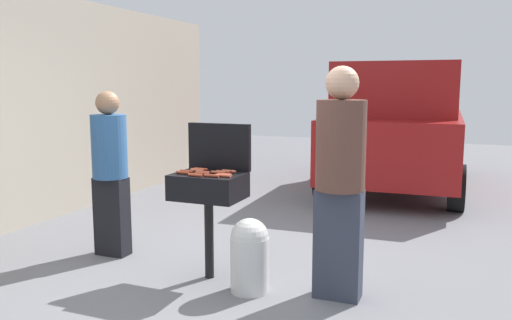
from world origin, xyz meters
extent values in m
plane|color=slate|center=(0.00, 0.00, 0.00)|extent=(24.00, 24.00, 0.00)
cube|color=#B2A893|center=(-2.97, 1.00, 1.41)|extent=(0.24, 8.00, 2.81)
cylinder|color=black|center=(-0.06, -0.07, 0.36)|extent=(0.08, 0.08, 0.71)
cube|color=black|center=(-0.06, -0.07, 0.82)|extent=(0.60, 0.44, 0.22)
cube|color=black|center=(-0.06, 0.15, 1.14)|extent=(0.60, 0.05, 0.42)
cylinder|color=#B74C33|center=(-0.21, 0.02, 0.95)|extent=(0.13, 0.03, 0.03)
cylinder|color=#AD4228|center=(-0.08, -0.14, 0.95)|extent=(0.13, 0.03, 0.03)
cylinder|color=#C6593D|center=(0.08, 0.05, 0.95)|extent=(0.13, 0.03, 0.03)
cylinder|color=#B74C33|center=(-0.10, -0.09, 0.95)|extent=(0.13, 0.03, 0.03)
cylinder|color=#AD4228|center=(-0.25, -0.16, 0.95)|extent=(0.13, 0.03, 0.03)
cylinder|color=#AD4228|center=(-0.20, 0.06, 0.95)|extent=(0.13, 0.03, 0.03)
cylinder|color=#AD4228|center=(-0.10, -0.23, 0.95)|extent=(0.13, 0.03, 0.03)
cylinder|color=#AD4228|center=(0.05, 0.00, 0.95)|extent=(0.13, 0.04, 0.03)
cylinder|color=#C6593D|center=(-0.20, -0.02, 0.95)|extent=(0.13, 0.04, 0.03)
cylinder|color=#AD4228|center=(0.04, -0.21, 0.95)|extent=(0.13, 0.03, 0.03)
cylinder|color=#B74C33|center=(0.02, -0.04, 0.95)|extent=(0.13, 0.04, 0.03)
cylinder|color=#B74C33|center=(0.12, -0.13, 0.95)|extent=(0.13, 0.03, 0.03)
cylinder|color=#C6593D|center=(0.13, -0.17, 0.95)|extent=(0.13, 0.03, 0.03)
cylinder|color=#AD4228|center=(-0.26, -0.10, 0.95)|extent=(0.13, 0.04, 0.03)
cylinder|color=silver|center=(0.39, -0.22, 0.23)|extent=(0.32, 0.32, 0.46)
sphere|color=silver|center=(0.39, -0.22, 0.46)|extent=(0.31, 0.31, 0.31)
cube|color=black|center=(-1.25, 0.13, 0.39)|extent=(0.33, 0.18, 0.79)
cylinder|color=#2D598C|center=(-1.25, 0.13, 1.10)|extent=(0.34, 0.34, 0.62)
sphere|color=#936B4C|center=(-1.25, 0.13, 1.52)|extent=(0.23, 0.23, 0.23)
cube|color=#333847|center=(1.09, -0.06, 0.44)|extent=(0.37, 0.20, 0.88)
cylinder|color=brown|center=(1.09, -0.06, 1.23)|extent=(0.39, 0.39, 0.70)
sphere|color=tan|center=(1.09, -0.06, 1.71)|extent=(0.26, 0.26, 0.26)
cube|color=maroon|center=(0.95, 4.87, 0.77)|extent=(2.04, 4.46, 0.90)
cube|color=maroon|center=(0.96, 4.67, 1.62)|extent=(1.84, 2.66, 0.80)
cylinder|color=black|center=(1.90, 3.36, 0.32)|extent=(0.24, 0.65, 0.64)
cylinder|color=black|center=(0.10, 3.31, 0.32)|extent=(0.24, 0.65, 0.64)
cylinder|color=black|center=(1.80, 6.44, 0.32)|extent=(0.24, 0.65, 0.64)
cylinder|color=black|center=(0.00, 6.38, 0.32)|extent=(0.24, 0.65, 0.64)
camera|label=1|loc=(1.99, -4.01, 1.70)|focal=36.50mm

